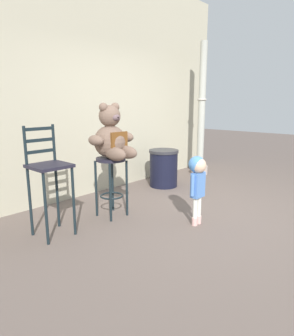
# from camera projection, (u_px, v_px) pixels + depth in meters

# --- Properties ---
(ground_plane) EXTENTS (24.00, 24.00, 0.00)m
(ground_plane) POSITION_uv_depth(u_px,v_px,m) (209.00, 218.00, 3.97)
(ground_plane) COLOR #63554E
(building_wall) EXTENTS (6.12, 0.30, 3.66)m
(building_wall) POSITION_uv_depth(u_px,v_px,m) (100.00, 82.00, 5.03)
(building_wall) COLOR #B3AC92
(building_wall) RESTS_ON ground_plane
(bar_stool_with_teddy) EXTENTS (0.38, 0.38, 0.79)m
(bar_stool_with_teddy) POSITION_uv_depth(u_px,v_px,m) (111.00, 175.00, 3.94)
(bar_stool_with_teddy) COLOR black
(bar_stool_with_teddy) RESTS_ON ground_plane
(teddy_bear) EXTENTS (0.65, 0.58, 0.70)m
(teddy_bear) POSITION_uv_depth(u_px,v_px,m) (112.00, 138.00, 3.81)
(teddy_bear) COLOR brown
(teddy_bear) RESTS_ON bar_stool_with_teddy
(child_walking) EXTENTS (0.27, 0.22, 0.86)m
(child_walking) POSITION_uv_depth(u_px,v_px,m) (197.00, 175.00, 3.64)
(child_walking) COLOR #DCA8A0
(child_walking) RESTS_ON ground_plane
(trash_bin) EXTENTS (0.53, 0.53, 0.67)m
(trash_bin) POSITION_uv_depth(u_px,v_px,m) (164.00, 168.00, 5.43)
(trash_bin) COLOR black
(trash_bin) RESTS_ON ground_plane
(lamppost) EXTENTS (0.34, 0.34, 2.67)m
(lamppost) POSITION_uv_depth(u_px,v_px,m) (201.00, 125.00, 6.19)
(lamppost) COLOR #B3A197
(lamppost) RESTS_ON ground_plane
(bar_chair_empty) EXTENTS (0.40, 0.40, 1.25)m
(bar_chair_empty) POSITION_uv_depth(u_px,v_px,m) (49.00, 173.00, 3.33)
(bar_chair_empty) COLOR black
(bar_chair_empty) RESTS_ON ground_plane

